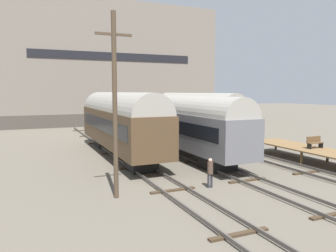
{
  "coord_description": "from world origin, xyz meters",
  "views": [
    {
      "loc": [
        -12.13,
        -18.73,
        5.39
      ],
      "look_at": [
        0.0,
        8.94,
        2.2
      ],
      "focal_mm": 35.0,
      "sensor_mm": 36.0,
      "label": 1
    }
  ],
  "objects_px": {
    "train_car_grey": "(181,121)",
    "person_worker": "(210,170)",
    "train_car_brown": "(120,120)",
    "utility_pole": "(115,104)",
    "bench": "(315,142)",
    "train_car_navy": "(195,114)"
  },
  "relations": [
    {
      "from": "train_car_navy",
      "to": "bench",
      "type": "relative_size",
      "value": 11.11
    },
    {
      "from": "bench",
      "to": "train_car_grey",
      "type": "bearing_deg",
      "value": 139.53
    },
    {
      "from": "train_car_navy",
      "to": "person_worker",
      "type": "distance_m",
      "value": 17.99
    },
    {
      "from": "train_car_brown",
      "to": "person_worker",
      "type": "bearing_deg",
      "value": -78.77
    },
    {
      "from": "person_worker",
      "to": "train_car_grey",
      "type": "bearing_deg",
      "value": 73.73
    },
    {
      "from": "train_car_grey",
      "to": "train_car_brown",
      "type": "height_order",
      "value": "train_car_brown"
    },
    {
      "from": "train_car_grey",
      "to": "bench",
      "type": "bearing_deg",
      "value": -40.47
    },
    {
      "from": "bench",
      "to": "utility_pole",
      "type": "xyz_separation_m",
      "value": [
        -16.08,
        -2.23,
        3.24
      ]
    },
    {
      "from": "person_worker",
      "to": "utility_pole",
      "type": "distance_m",
      "value": 6.49
    },
    {
      "from": "train_car_grey",
      "to": "person_worker",
      "type": "distance_m",
      "value": 10.08
    },
    {
      "from": "train_car_navy",
      "to": "bench",
      "type": "xyz_separation_m",
      "value": [
        3.09,
        -13.48,
        -1.42
      ]
    },
    {
      "from": "train_car_grey",
      "to": "train_car_brown",
      "type": "distance_m",
      "value": 5.16
    },
    {
      "from": "train_car_navy",
      "to": "train_car_brown",
      "type": "relative_size",
      "value": 0.95
    },
    {
      "from": "bench",
      "to": "person_worker",
      "type": "xyz_separation_m",
      "value": [
        -10.81,
        -2.65,
        -0.54
      ]
    },
    {
      "from": "train_car_grey",
      "to": "person_worker",
      "type": "height_order",
      "value": "train_car_grey"
    },
    {
      "from": "train_car_navy",
      "to": "utility_pole",
      "type": "distance_m",
      "value": 20.46
    },
    {
      "from": "train_car_brown",
      "to": "bench",
      "type": "relative_size",
      "value": 11.71
    },
    {
      "from": "train_car_navy",
      "to": "person_worker",
      "type": "bearing_deg",
      "value": -115.59
    },
    {
      "from": "train_car_navy",
      "to": "train_car_brown",
      "type": "xyz_separation_m",
      "value": [
        -9.9,
        -5.17,
        0.03
      ]
    },
    {
      "from": "train_car_brown",
      "to": "utility_pole",
      "type": "relative_size",
      "value": 1.77
    },
    {
      "from": "train_car_grey",
      "to": "bench",
      "type": "xyz_separation_m",
      "value": [
        8.04,
        -6.86,
        -1.33
      ]
    },
    {
      "from": "train_car_brown",
      "to": "person_worker",
      "type": "distance_m",
      "value": 11.34
    }
  ]
}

